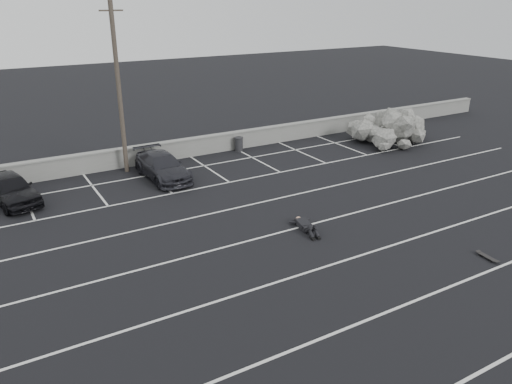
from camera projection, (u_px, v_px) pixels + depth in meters
ground at (325, 267)px, 16.97m from camera, size 120.00×120.00×0.00m
seawall at (173, 150)px, 28.03m from camera, size 50.00×0.45×1.06m
stall_lines at (258, 220)px, 20.48m from camera, size 36.00×20.05×0.01m
car_left at (10, 189)px, 22.00m from camera, size 2.50×4.21×1.35m
car_right at (162, 166)px, 25.01m from camera, size 1.93×4.40×1.26m
utility_pole at (119, 89)px, 24.64m from camera, size 1.14×0.23×8.53m
trash_bin at (239, 144)px, 29.54m from camera, size 0.68×0.68×0.83m
riprap_pile at (388, 132)px, 31.23m from camera, size 5.56×4.48×1.63m
person at (303, 222)px, 19.81m from camera, size 1.87×2.75×0.48m
skateboard at (487, 257)px, 17.47m from camera, size 0.26×0.76×0.09m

